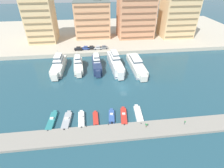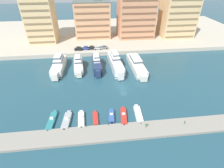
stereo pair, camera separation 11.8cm
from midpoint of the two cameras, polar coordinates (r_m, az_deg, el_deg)
ground_plane at (r=66.04m, az=3.83°, el=-1.39°), size 400.00×400.00×0.00m
quay_promenade at (r=124.25m, az=-1.44°, el=16.43°), size 180.00×70.00×1.96m
pier_dock at (r=50.38m, az=8.04°, el=-14.85°), size 120.00×5.83×0.79m
yacht_ivory_far_left at (r=80.60m, az=-16.96°, el=5.97°), size 5.40×19.44×8.21m
yacht_ivory_left at (r=79.02m, az=-10.89°, el=6.11°), size 4.74×15.76×7.64m
yacht_navy_mid_left at (r=78.35m, az=-4.93°, el=6.57°), size 4.04×17.09×7.96m
yacht_white_center_left at (r=78.31m, az=1.16°, el=6.99°), size 5.72×22.17×8.90m
yacht_ivory_center at (r=79.15m, az=8.01°, el=6.28°), size 5.64×23.13×6.42m
motorboat_teal_far_left at (r=55.32m, az=-19.01°, el=-11.26°), size 2.54×8.38×1.33m
motorboat_grey_left at (r=53.96m, az=-14.49°, el=-11.47°), size 2.69×7.68×1.48m
motorboat_white_mid_left at (r=53.51m, az=-9.94°, el=-11.27°), size 1.97×7.17×1.51m
motorboat_red_center_left at (r=53.40m, az=-5.36°, el=-11.15°), size 1.59×6.25×0.81m
motorboat_blue_center at (r=53.73m, az=-0.12°, el=-10.42°), size 2.15×6.13×1.33m
motorboat_red_center_right at (r=53.73m, az=3.86°, el=-10.44°), size 2.51×7.77×1.43m
motorboat_white_mid_right at (r=55.02m, az=8.67°, el=-9.77°), size 2.46×8.60×1.30m
car_black_far_left at (r=94.20m, az=-10.84°, el=11.34°), size 4.14×1.99×1.80m
car_blue_left at (r=94.38m, az=-8.55°, el=11.61°), size 4.19×2.11×1.80m
car_black_mid_left at (r=94.35m, az=-6.66°, el=11.75°), size 4.14×2.01×1.80m
car_silver_center_left at (r=94.04m, az=-4.55°, el=11.79°), size 4.14×2.00×1.80m
car_grey_center at (r=94.39m, az=-2.58°, el=11.95°), size 4.14×2.01×1.80m
apartment_block_far_left at (r=110.65m, az=-22.27°, el=19.68°), size 15.09×15.99×28.70m
apartment_block_left at (r=111.52m, az=-6.38°, el=20.27°), size 20.75×14.03×22.61m
apartment_block_mid_left at (r=112.19m, az=7.82°, el=21.10°), size 21.29×15.84×25.81m
apartment_block_center_left at (r=118.59m, az=20.85°, el=20.92°), size 19.23×15.53×29.27m
pedestrian_near_edge at (r=54.39m, az=22.75°, el=-11.34°), size 0.33×0.57×1.54m
pedestrian_mid_deck at (r=50.43m, az=11.16°, el=-12.92°), size 0.61×0.34×1.63m
bollard_west at (r=50.62m, az=-8.41°, el=-13.38°), size 0.20×0.20×0.61m
bollard_west_mid at (r=50.60m, az=-1.19°, el=-12.93°), size 0.20×0.20×0.61m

